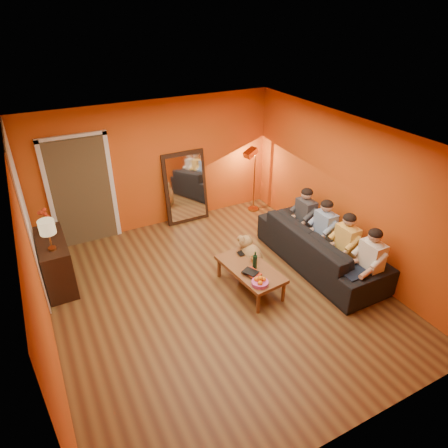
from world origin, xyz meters
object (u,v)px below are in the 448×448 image
person_far_right (305,218)px  laptop (249,253)px  wine_bottle (255,260)px  sideboard (56,262)px  floor_lamp (254,181)px  person_far_left (370,263)px  coffee_table (250,278)px  vase (47,229)px  sofa (320,247)px  person_mid_right (324,231)px  table_lamp (49,235)px  person_mid_left (346,246)px  dog (251,255)px  mirror_frame (186,187)px  tumbler (253,259)px

person_far_right → laptop: (-1.41, -0.31, -0.18)m
wine_bottle → laptop: wine_bottle is taller
sideboard → floor_lamp: floor_lamp is taller
person_far_left → laptop: (-1.41, 1.34, -0.18)m
coffee_table → vase: 3.42m
sofa → person_mid_right: bearing=-52.4°
table_lamp → person_mid_left: table_lamp is taller
floor_lamp → dog: bearing=-137.7°
table_lamp → coffee_table: size_ratio=0.42×
person_far_left → sideboard: bearing=149.3°
mirror_frame → coffee_table: 2.74m
table_lamp → wine_bottle: table_lamp is taller
dog → vase: 3.42m
table_lamp → vase: table_lamp is taller
floor_lamp → tumbler: 2.70m
floor_lamp → table_lamp: bearing=178.8°
laptop → floor_lamp: bearing=55.8°
mirror_frame → laptop: mirror_frame is taller
table_lamp → laptop: (2.96, -0.96, -0.67)m
mirror_frame → coffee_table: (-0.01, -2.69, -0.55)m
tumbler → laptop: tumbler is taller
sofa → vase: size_ratio=14.83×
mirror_frame → person_mid_left: mirror_frame is taller
floor_lamp → person_mid_left: size_ratio=1.18×
mirror_frame → wine_bottle: 2.74m
tumbler → table_lamp: bearing=157.8°
table_lamp → floor_lamp: size_ratio=0.35×
table_lamp → tumbler: (2.90, -1.19, -0.64)m
sofa → laptop: 1.32m
mirror_frame → coffee_table: bearing=-90.2°
vase → table_lamp: bearing=-90.0°
sofa → wine_bottle: sofa is taller
mirror_frame → wine_bottle: size_ratio=4.90×
laptop → vase: vase is taller
wine_bottle → laptop: size_ratio=0.86×
person_mid_left → person_mid_right: (0.00, 0.55, 0.00)m
mirror_frame → vase: mirror_frame is taller
sofa → tumbler: sofa is taller
sofa → laptop: (-1.28, 0.34, 0.06)m
vase → person_mid_left: bearing=-27.7°
person_far_left → person_far_right: bearing=90.0°
laptop → dog: bearing=20.1°
sofa → person_far_left: (0.13, -1.00, 0.23)m
floor_lamp → person_far_left: size_ratio=1.18×
person_mid_right → vase: size_ratio=6.98×
sofa → floor_lamp: bearing=-1.6°
coffee_table → person_mid_left: person_mid_left is taller
person_far_left → person_mid_right: (0.00, 1.10, 0.00)m
coffee_table → vase: (-2.78, 1.86, 0.73)m
wine_bottle → vase: (-2.83, 1.91, 0.36)m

